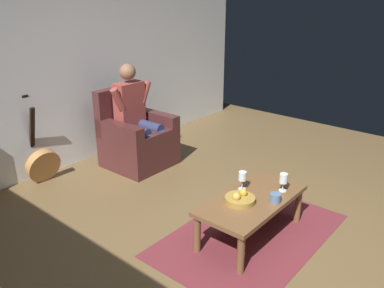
% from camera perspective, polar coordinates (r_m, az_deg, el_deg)
% --- Properties ---
extents(ground_plane, '(7.25, 7.25, 0.00)m').
position_cam_1_polar(ground_plane, '(3.60, 10.60, -14.50)').
color(ground_plane, brown).
extents(wall_back, '(6.44, 0.06, 2.53)m').
position_cam_1_polar(wall_back, '(5.03, -18.06, 10.81)').
color(wall_back, silver).
rests_on(wall_back, ground).
extents(rug, '(1.79, 1.15, 0.01)m').
position_cam_1_polar(rug, '(3.75, 8.26, -12.71)').
color(rug, maroon).
rests_on(rug, ground).
extents(armchair, '(0.76, 0.74, 0.97)m').
position_cam_1_polar(armchair, '(5.05, -7.95, 0.68)').
color(armchair, '#472121').
rests_on(armchair, ground).
extents(person_seated, '(0.63, 0.57, 1.27)m').
position_cam_1_polar(person_seated, '(4.93, -7.98, 4.34)').
color(person_seated, brown).
rests_on(person_seated, ground).
extents(coffee_table, '(1.09, 0.54, 0.38)m').
position_cam_1_polar(coffee_table, '(3.58, 8.53, -8.39)').
color(coffee_table, brown).
rests_on(coffee_table, ground).
extents(guitar, '(0.40, 0.34, 1.01)m').
position_cam_1_polar(guitar, '(4.89, -20.63, -2.51)').
color(guitar, '#B07A42').
rests_on(guitar, ground).
extents(wine_glass_near, '(0.07, 0.07, 0.17)m').
position_cam_1_polar(wine_glass_near, '(3.64, 7.23, -4.75)').
color(wine_glass_near, silver).
rests_on(wine_glass_near, coffee_table).
extents(wine_glass_far, '(0.07, 0.07, 0.17)m').
position_cam_1_polar(wine_glass_far, '(3.67, 12.95, -4.97)').
color(wine_glass_far, silver).
rests_on(wine_glass_far, coffee_table).
extents(fruit_bowl, '(0.26, 0.26, 0.11)m').
position_cam_1_polar(fruit_bowl, '(3.46, 6.87, -7.80)').
color(fruit_bowl, olive).
rests_on(fruit_bowl, coffee_table).
extents(candle_jar, '(0.10, 0.10, 0.08)m').
position_cam_1_polar(candle_jar, '(3.51, 11.82, -7.53)').
color(candle_jar, slate).
rests_on(candle_jar, coffee_table).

